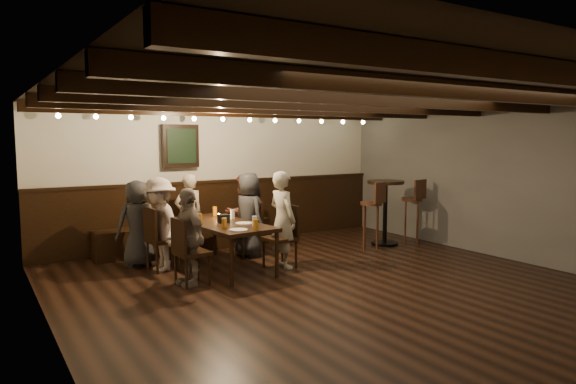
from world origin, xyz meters
TOP-DOWN VIEW (x-y plane):
  - room at (-0.29, 2.21)m, footprint 7.00×7.00m
  - dining_table at (-0.81, 1.75)m, footprint 0.97×1.88m
  - chair_left_near at (-1.57, 2.13)m, footprint 0.45×0.45m
  - chair_left_far at (-1.49, 1.24)m, footprint 0.43×0.43m
  - chair_right_near at (-0.14, 2.26)m, footprint 0.43×0.43m
  - chair_right_far at (-0.06, 1.36)m, footprint 0.45×0.45m
  - person_bench_left at (-1.79, 2.57)m, footprint 0.66×0.46m
  - person_bench_centre at (-0.91, 2.79)m, footprint 0.51×0.36m
  - person_bench_right at (0.00, 2.72)m, footprint 0.66×0.53m
  - person_left_near at (-1.60, 2.13)m, footprint 0.57×0.90m
  - person_left_far at (-1.52, 1.23)m, footprint 0.37×0.76m
  - person_right_near at (-0.11, 2.26)m, footprint 0.48×0.69m
  - person_right_far at (-0.03, 1.37)m, footprint 0.38×0.54m
  - pint_a at (-1.15, 2.42)m, footprint 0.07×0.07m
  - pint_b at (-0.62, 2.42)m, footprint 0.07×0.07m
  - pint_c at (-1.12, 1.82)m, footprint 0.07×0.07m
  - pint_d at (-0.53, 1.97)m, footprint 0.07×0.07m
  - pint_e at (-0.99, 1.28)m, footprint 0.07×0.07m
  - pint_f at (-0.57, 1.22)m, footprint 0.07×0.07m
  - pint_g at (-0.69, 0.96)m, footprint 0.07×0.07m
  - plate_near at (-0.90, 1.04)m, footprint 0.24×0.24m
  - plate_far at (-0.61, 1.47)m, footprint 0.24×0.24m
  - condiment_caddy at (-0.81, 1.70)m, footprint 0.15×0.10m
  - candle at (-0.72, 2.06)m, footprint 0.05×0.05m
  - high_top_table at (2.35, 1.78)m, footprint 0.64×0.64m
  - bar_stool_left at (1.85, 1.57)m, footprint 0.39×0.41m
  - bar_stool_right at (2.85, 1.62)m, footprint 0.37×0.39m

SIDE VIEW (x-z plane):
  - chair_right_near at x=-0.14m, z-range -0.17..0.70m
  - chair_left_far at x=-1.49m, z-range -0.17..0.70m
  - chair_right_far at x=-0.06m, z-range -0.18..0.73m
  - chair_left_near at x=-1.57m, z-range -0.18..0.74m
  - bar_stool_left at x=1.85m, z-range -0.15..1.01m
  - bar_stool_right at x=2.85m, z-range -0.15..1.01m
  - dining_table at x=-0.81m, z-range 0.28..0.97m
  - person_left_far at x=-1.52m, z-range 0.00..1.26m
  - person_bench_right at x=0.00m, z-range 0.00..1.27m
  - person_bench_left at x=-1.79m, z-range 0.00..1.27m
  - person_bench_centre at x=-0.91m, z-range 0.00..1.32m
  - person_left_near at x=-1.60m, z-range 0.00..1.34m
  - person_right_near at x=-0.11m, z-range 0.00..1.34m
  - plate_near at x=-0.90m, z-range 0.68..0.70m
  - plate_far at x=-0.61m, z-range 0.68..0.70m
  - person_right_far at x=-0.03m, z-range 0.00..1.41m
  - candle at x=-0.72m, z-range 0.68..0.73m
  - condiment_caddy at x=-0.81m, z-range 0.68..0.80m
  - high_top_table at x=2.35m, z-range 0.18..1.32m
  - pint_a at x=-1.15m, z-range 0.68..0.82m
  - pint_b at x=-0.62m, z-range 0.68..0.82m
  - pint_c at x=-1.12m, z-range 0.68..0.82m
  - pint_d at x=-0.53m, z-range 0.68..0.82m
  - pint_e at x=-0.99m, z-range 0.68..0.82m
  - pint_f at x=-0.57m, z-range 0.68..0.82m
  - pint_g at x=-0.69m, z-range 0.68..0.82m
  - room at x=-0.29m, z-range -2.43..4.57m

